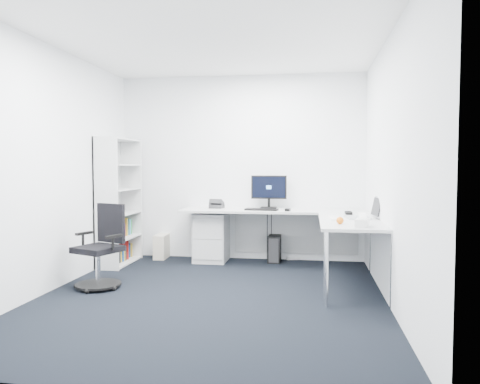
# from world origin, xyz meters

# --- Properties ---
(ground) EXTENTS (4.20, 4.20, 0.00)m
(ground) POSITION_xyz_m (0.00, 0.00, 0.00)
(ground) COLOR black
(ceiling) EXTENTS (4.20, 4.20, 0.00)m
(ceiling) POSITION_xyz_m (0.00, 0.00, 2.70)
(ceiling) COLOR white
(wall_back) EXTENTS (3.60, 0.02, 2.70)m
(wall_back) POSITION_xyz_m (0.00, 2.10, 1.35)
(wall_back) COLOR white
(wall_back) RESTS_ON ground
(wall_front) EXTENTS (3.60, 0.02, 2.70)m
(wall_front) POSITION_xyz_m (0.00, -2.10, 1.35)
(wall_front) COLOR white
(wall_front) RESTS_ON ground
(wall_left) EXTENTS (0.02, 4.20, 2.70)m
(wall_left) POSITION_xyz_m (-1.80, 0.00, 1.35)
(wall_left) COLOR white
(wall_left) RESTS_ON ground
(wall_right) EXTENTS (0.02, 4.20, 2.70)m
(wall_right) POSITION_xyz_m (1.80, 0.00, 1.35)
(wall_right) COLOR white
(wall_right) RESTS_ON ground
(l_desk) EXTENTS (2.64, 1.48, 0.77)m
(l_desk) POSITION_xyz_m (0.55, 1.40, 0.39)
(l_desk) COLOR #B6B8B8
(l_desk) RESTS_ON ground
(drawer_pedestal) EXTENTS (0.46, 0.57, 0.70)m
(drawer_pedestal) POSITION_xyz_m (-0.39, 1.86, 0.35)
(drawer_pedestal) COLOR #B6B8B8
(drawer_pedestal) RESTS_ON ground
(bookshelf) EXTENTS (0.34, 0.88, 1.76)m
(bookshelf) POSITION_xyz_m (-1.62, 1.45, 0.88)
(bookshelf) COLOR silver
(bookshelf) RESTS_ON ground
(task_chair) EXTENTS (0.68, 0.68, 0.94)m
(task_chair) POSITION_xyz_m (-1.34, 0.17, 0.47)
(task_chair) COLOR black
(task_chair) RESTS_ON ground
(black_pc_tower) EXTENTS (0.18, 0.39, 0.38)m
(black_pc_tower) POSITION_xyz_m (0.52, 1.95, 0.19)
(black_pc_tower) COLOR black
(black_pc_tower) RESTS_ON ground
(beige_pc_tower) EXTENTS (0.18, 0.38, 0.35)m
(beige_pc_tower) POSITION_xyz_m (-1.17, 1.93, 0.18)
(beige_pc_tower) COLOR beige
(beige_pc_tower) RESTS_ON ground
(power_strip) EXTENTS (0.31, 0.13, 0.04)m
(power_strip) POSITION_xyz_m (0.84, 2.12, 0.02)
(power_strip) COLOR silver
(power_strip) RESTS_ON ground
(monitor) EXTENTS (0.51, 0.17, 0.49)m
(monitor) POSITION_xyz_m (0.44, 1.90, 1.01)
(monitor) COLOR black
(monitor) RESTS_ON l_desk
(black_keyboard) EXTENTS (0.46, 0.22, 0.02)m
(black_keyboard) POSITION_xyz_m (0.36, 1.60, 0.78)
(black_keyboard) COLOR black
(black_keyboard) RESTS_ON l_desk
(mouse) EXTENTS (0.08, 0.11, 0.03)m
(mouse) POSITION_xyz_m (0.72, 1.55, 0.79)
(mouse) COLOR black
(mouse) RESTS_ON l_desk
(desk_phone) EXTENTS (0.20, 0.20, 0.13)m
(desk_phone) POSITION_xyz_m (-0.31, 1.82, 0.83)
(desk_phone) COLOR #29292B
(desk_phone) RESTS_ON l_desk
(laptop) EXTENTS (0.41, 0.40, 0.26)m
(laptop) POSITION_xyz_m (1.57, 0.78, 0.90)
(laptop) COLOR #B8BBBF
(laptop) RESTS_ON l_desk
(white_keyboard) EXTENTS (0.15, 0.43, 0.01)m
(white_keyboard) POSITION_xyz_m (1.31, 0.73, 0.78)
(white_keyboard) COLOR silver
(white_keyboard) RESTS_ON l_desk
(headphones) EXTENTS (0.13, 0.21, 0.05)m
(headphones) POSITION_xyz_m (1.50, 1.26, 0.80)
(headphones) COLOR black
(headphones) RESTS_ON l_desk
(orange_fruit) EXTENTS (0.08, 0.08, 0.08)m
(orange_fruit) POSITION_xyz_m (1.33, 0.21, 0.81)
(orange_fruit) COLOR orange
(orange_fruit) RESTS_ON l_desk
(tissue_box) EXTENTS (0.17, 0.25, 0.08)m
(tissue_box) POSITION_xyz_m (1.54, 0.03, 0.81)
(tissue_box) COLOR silver
(tissue_box) RESTS_ON l_desk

